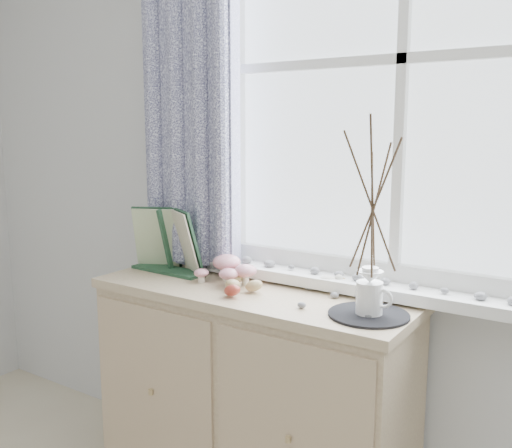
% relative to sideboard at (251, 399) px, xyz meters
% --- Properties ---
extents(sideboard, '(1.20, 0.45, 0.85)m').
position_rel_sideboard_xyz_m(sideboard, '(0.00, 0.00, 0.00)').
color(sideboard, '#CCB88F').
rests_on(sideboard, ground).
extents(botanical_book, '(0.39, 0.14, 0.27)m').
position_rel_sideboard_xyz_m(botanical_book, '(-0.42, -0.01, 0.56)').
color(botanical_book, '#1F422B').
rests_on(botanical_book, sideboard).
extents(toadstool_cluster, '(0.23, 0.16, 0.10)m').
position_rel_sideboard_xyz_m(toadstool_cluster, '(-0.12, 0.03, 0.48)').
color(toadstool_cluster, silver).
rests_on(toadstool_cluster, sideboard).
extents(wooden_eggs, '(0.16, 0.17, 0.06)m').
position_rel_sideboard_xyz_m(wooden_eggs, '(-0.02, -0.05, 0.45)').
color(wooden_eggs, tan).
rests_on(wooden_eggs, sideboard).
extents(songbird_figurine, '(0.14, 0.11, 0.07)m').
position_rel_sideboard_xyz_m(songbird_figurine, '(0.25, 0.12, 0.46)').
color(songbird_figurine, white).
rests_on(songbird_figurine, sideboard).
extents(crocheted_doily, '(0.25, 0.25, 0.01)m').
position_rel_sideboard_xyz_m(crocheted_doily, '(0.47, -0.05, 0.43)').
color(crocheted_doily, black).
rests_on(crocheted_doily, sideboard).
extents(twig_pitcher, '(0.24, 0.24, 0.62)m').
position_rel_sideboard_xyz_m(twig_pitcher, '(0.47, -0.05, 0.78)').
color(twig_pitcher, white).
rests_on(twig_pitcher, crocheted_doily).
extents(sideboard_pebbles, '(0.33, 0.23, 0.02)m').
position_rel_sideboard_xyz_m(sideboard_pebbles, '(0.30, 0.00, 0.43)').
color(sideboard_pebbles, gray).
rests_on(sideboard_pebbles, sideboard).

